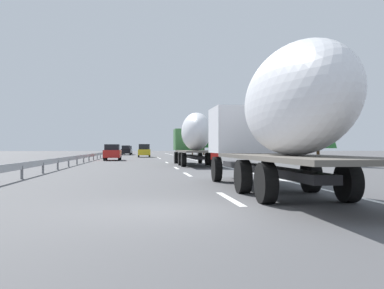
% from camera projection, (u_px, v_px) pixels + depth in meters
% --- Properties ---
extents(ground_plane, '(260.00, 260.00, 0.00)m').
position_uv_depth(ground_plane, '(146.00, 160.00, 49.05)').
color(ground_plane, '#4C4C4F').
extents(lane_stripe_0, '(3.20, 0.20, 0.01)m').
position_uv_depth(lane_stripe_0, '(230.00, 199.00, 11.56)').
color(lane_stripe_0, white).
rests_on(lane_stripe_0, ground_plane).
extents(lane_stripe_1, '(3.20, 0.20, 0.01)m').
position_uv_depth(lane_stripe_1, '(187.00, 174.00, 22.02)').
color(lane_stripe_1, white).
rests_on(lane_stripe_1, ground_plane).
extents(lane_stripe_2, '(3.20, 0.20, 0.01)m').
position_uv_depth(lane_stripe_2, '(176.00, 168.00, 28.99)').
color(lane_stripe_2, white).
rests_on(lane_stripe_2, ground_plane).
extents(lane_stripe_3, '(3.20, 0.20, 0.01)m').
position_uv_depth(lane_stripe_3, '(167.00, 163.00, 39.59)').
color(lane_stripe_3, white).
rests_on(lane_stripe_3, ground_plane).
extents(lane_stripe_4, '(3.20, 0.20, 0.01)m').
position_uv_depth(lane_stripe_4, '(160.00, 159.00, 54.20)').
color(lane_stripe_4, white).
rests_on(lane_stripe_4, ground_plane).
extents(lane_stripe_5, '(3.20, 0.20, 0.01)m').
position_uv_depth(lane_stripe_5, '(158.00, 157.00, 60.08)').
color(lane_stripe_5, white).
rests_on(lane_stripe_5, ground_plane).
extents(edge_line_right, '(110.00, 0.20, 0.01)m').
position_uv_depth(edge_line_right, '(188.00, 158.00, 54.69)').
color(edge_line_right, white).
rests_on(edge_line_right, ground_plane).
extents(truck_lead, '(12.24, 2.55, 4.13)m').
position_uv_depth(truck_lead, '(194.00, 136.00, 33.66)').
color(truck_lead, '#387038').
rests_on(truck_lead, ground_plane).
extents(truck_trailing, '(12.65, 2.55, 4.29)m').
position_uv_depth(truck_trailing, '(279.00, 115.00, 12.92)').
color(truck_trailing, silver).
rests_on(truck_trailing, ground_plane).
extents(car_red_compact, '(4.40, 1.81, 1.79)m').
position_uv_depth(car_red_compact, '(113.00, 152.00, 46.58)').
color(car_red_compact, red).
rests_on(car_red_compact, ground_plane).
extents(car_silver_hatch, '(4.79, 1.80, 1.80)m').
position_uv_depth(car_silver_hatch, '(128.00, 150.00, 87.95)').
color(car_silver_hatch, '#ADB2B7').
rests_on(car_silver_hatch, ground_plane).
extents(car_yellow_coupe, '(4.65, 1.82, 1.94)m').
position_uv_depth(car_yellow_coupe, '(144.00, 151.00, 62.40)').
color(car_yellow_coupe, gold).
rests_on(car_yellow_coupe, ground_plane).
extents(car_black_suv, '(4.49, 1.79, 1.83)m').
position_uv_depth(car_black_suv, '(126.00, 150.00, 79.90)').
color(car_black_suv, black).
rests_on(car_black_suv, ground_plane).
extents(road_sign, '(0.10, 0.90, 3.38)m').
position_uv_depth(road_sign, '(197.00, 141.00, 54.71)').
color(road_sign, gray).
rests_on(road_sign, ground_plane).
extents(tree_0, '(2.64, 2.64, 6.31)m').
position_uv_depth(tree_0, '(192.00, 136.00, 86.18)').
color(tree_0, '#472D19').
rests_on(tree_0, ground_plane).
extents(tree_1, '(2.59, 2.59, 6.18)m').
position_uv_depth(tree_1, '(244.00, 127.00, 54.02)').
color(tree_1, '#472D19').
rests_on(tree_1, ground_plane).
extents(tree_2, '(2.89, 2.89, 7.08)m').
position_uv_depth(tree_2, '(318.00, 113.00, 33.48)').
color(tree_2, '#472D19').
rests_on(tree_2, ground_plane).
extents(tree_3, '(2.66, 2.66, 5.95)m').
position_uv_depth(tree_3, '(204.00, 136.00, 81.45)').
color(tree_3, '#472D19').
rests_on(tree_3, ground_plane).
extents(guardrail_median, '(94.00, 0.10, 0.76)m').
position_uv_depth(guardrail_median, '(97.00, 154.00, 51.30)').
color(guardrail_median, '#9EA0A5').
rests_on(guardrail_median, ground_plane).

